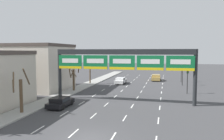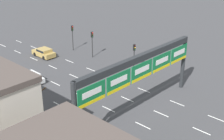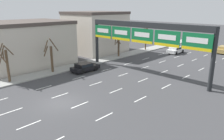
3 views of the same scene
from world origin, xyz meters
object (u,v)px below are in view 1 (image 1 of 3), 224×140
traffic_light_near_gantry (181,68)px  tree_bare_second (74,77)px  traffic_light_far_end (188,75)px  tree_bare_third (90,69)px  car_white (120,80)px  car_gold (156,77)px  sign_gantry (122,60)px  traffic_light_mid_block (183,70)px  tree_bare_furthest (20,92)px  car_black (60,102)px

traffic_light_near_gantry → tree_bare_second: tree_bare_second is taller
traffic_light_far_end → tree_bare_third: bearing=160.7°
car_white → traffic_light_near_gantry: (12.39, 5.73, 2.46)m
car_gold → car_white: bearing=-135.9°
car_gold → tree_bare_third: 15.58m
traffic_light_near_gantry → tree_bare_third: tree_bare_third is taller
sign_gantry → car_gold: 23.46m
tree_bare_second → traffic_light_mid_block: bearing=31.0°
tree_bare_furthest → tree_bare_second: bearing=90.1°
traffic_light_near_gantry → tree_bare_second: bearing=-138.9°
car_white → sign_gantry: bearing=-77.5°
traffic_light_far_end → car_white: bearing=147.3°
sign_gantry → car_gold: sign_gantry is taller
traffic_light_mid_block → car_white: bearing=-176.8°
traffic_light_mid_block → tree_bare_furthest: size_ratio=0.90×
car_gold → traffic_light_near_gantry: size_ratio=0.95×
traffic_light_near_gantry → car_black: bearing=-120.7°
car_black → tree_bare_third: 19.36m
traffic_light_far_end → tree_bare_furthest: 24.40m
car_black → car_white: (3.15, 20.47, 0.03)m
traffic_light_near_gantry → traffic_light_mid_block: bearing=-91.2°
sign_gantry → traffic_light_near_gantry: size_ratio=4.22×
car_black → car_gold: (10.11, 27.21, 0.09)m
traffic_light_mid_block → traffic_light_far_end: bearing=-89.0°
sign_gantry → car_black: sign_gantry is taller
car_gold → tree_bare_second: 21.38m
sign_gantry → car_black: bearing=-146.0°
car_gold → traffic_light_mid_block: (5.32, -6.05, 2.34)m
sign_gantry → traffic_light_far_end: bearing=42.0°
traffic_light_near_gantry → tree_bare_second: 24.31m
traffic_light_mid_block → traffic_light_far_end: traffic_light_mid_block is taller
traffic_light_far_end → tree_bare_furthest: (-18.33, -16.10, -0.62)m
car_gold → car_white: 9.69m
car_black → traffic_light_mid_block: (15.43, 21.16, 2.44)m
tree_bare_third → tree_bare_furthest: 22.60m
tree_bare_third → car_black: bearing=-81.2°
car_white → traffic_light_near_gantry: size_ratio=0.98×
car_gold → traffic_light_mid_block: traffic_light_mid_block is taller
car_black → car_white: size_ratio=0.94×
traffic_light_mid_block → traffic_light_far_end: size_ratio=1.04×
traffic_light_mid_block → sign_gantry: bearing=-117.7°
tree_bare_third → car_white: bearing=13.6°
car_black → traffic_light_far_end: size_ratio=0.99×
car_gold → tree_bare_third: tree_bare_third is taller
car_gold → traffic_light_mid_block: 8.39m
sign_gantry → traffic_light_far_end: sign_gantry is taller
tree_bare_second → car_black: bearing=-74.8°
tree_bare_furthest → traffic_light_far_end: bearing=41.3°
car_black → traffic_light_near_gantry: 30.56m
tree_bare_third → tree_bare_furthest: size_ratio=1.17×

